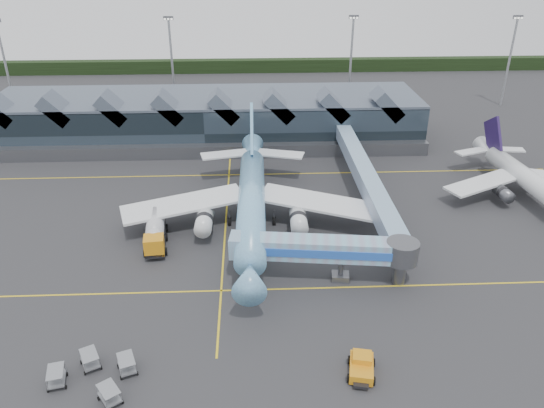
{
  "coord_description": "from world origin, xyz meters",
  "views": [
    {
      "loc": [
        3.99,
        -62.76,
        40.32
      ],
      "look_at": [
        7.06,
        5.98,
        5.0
      ],
      "focal_mm": 35.0,
      "sensor_mm": 36.0,
      "label": 1
    }
  ],
  "objects_px": {
    "jet_bridge": "(335,251)",
    "fuel_truck": "(155,230)",
    "main_airliner": "(251,199)",
    "pushback_tug": "(361,367)",
    "regional_jet": "(524,177)"
  },
  "relations": [
    {
      "from": "jet_bridge",
      "to": "regional_jet",
      "type": "bearing_deg",
      "value": 39.82
    },
    {
      "from": "main_airliner",
      "to": "fuel_truck",
      "type": "height_order",
      "value": "main_airliner"
    },
    {
      "from": "jet_bridge",
      "to": "fuel_truck",
      "type": "relative_size",
      "value": 2.17
    },
    {
      "from": "main_airliner",
      "to": "regional_jet",
      "type": "bearing_deg",
      "value": 10.77
    },
    {
      "from": "main_airliner",
      "to": "pushback_tug",
      "type": "height_order",
      "value": "main_airliner"
    },
    {
      "from": "fuel_truck",
      "to": "pushback_tug",
      "type": "bearing_deg",
      "value": -53.88
    },
    {
      "from": "regional_jet",
      "to": "main_airliner",
      "type": "bearing_deg",
      "value": -176.23
    },
    {
      "from": "jet_bridge",
      "to": "fuel_truck",
      "type": "xyz_separation_m",
      "value": [
        -24.39,
        10.36,
        -2.33
      ]
    },
    {
      "from": "fuel_truck",
      "to": "main_airliner",
      "type": "bearing_deg",
      "value": 12.89
    },
    {
      "from": "regional_jet",
      "to": "pushback_tug",
      "type": "relative_size",
      "value": 6.74
    },
    {
      "from": "main_airliner",
      "to": "fuel_truck",
      "type": "bearing_deg",
      "value": -159.41
    },
    {
      "from": "main_airliner",
      "to": "jet_bridge",
      "type": "height_order",
      "value": "main_airliner"
    },
    {
      "from": "main_airliner",
      "to": "jet_bridge",
      "type": "relative_size",
      "value": 1.93
    },
    {
      "from": "pushback_tug",
      "to": "fuel_truck",
      "type": "bearing_deg",
      "value": 144.31
    },
    {
      "from": "regional_jet",
      "to": "fuel_truck",
      "type": "height_order",
      "value": "regional_jet"
    }
  ]
}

